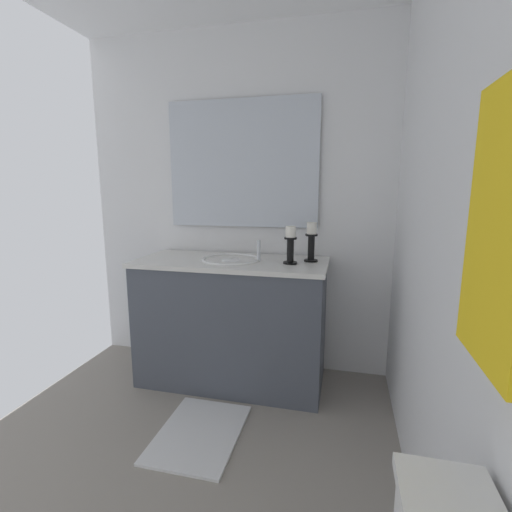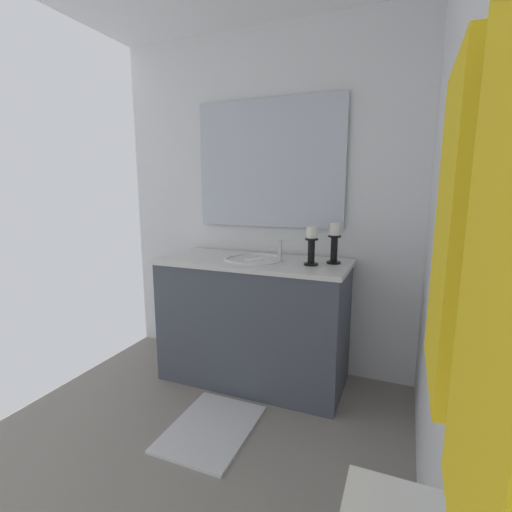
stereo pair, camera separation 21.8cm
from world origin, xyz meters
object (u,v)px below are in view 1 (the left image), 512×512
Objects in this scene: sink_basin at (231,266)px; towel_near_vanity at (501,227)px; bath_mat at (199,433)px; candle_holder_short at (290,244)px; candle_holder_tall at (311,241)px; vanity_cabinet at (232,321)px; mirror at (242,164)px.

sink_basin is 1.92m from towel_near_vanity.
sink_basin reaches higher than bath_mat.
candle_holder_tall is at bearing 131.01° from candle_holder_short.
vanity_cabinet is 1.12m from mirror.
candle_holder_tall is 0.16m from candle_holder_short.
candle_holder_tall reaches higher than sink_basin.
candle_holder_tall is at bearing 98.40° from sink_basin.
sink_basin is at bearing -94.07° from candle_holder_short.
mirror reaches higher than vanity_cabinet.
mirror is 4.25× the size of candle_holder_tall.
bath_mat is (0.62, -0.00, -0.82)m from sink_basin.
candle_holder_tall is (-0.08, 0.53, 0.17)m from sink_basin.
sink_basin is 1.66× the size of candle_holder_short.
towel_near_vanity is at bearing 32.82° from vanity_cabinet.
vanity_cabinet is at bearing -81.61° from candle_holder_tall.
candle_holder_short is at bearing -158.46° from towel_near_vanity.
sink_basin is 0.44m from candle_holder_short.
candle_holder_short is (0.31, 0.40, -0.52)m from mirror.
vanity_cabinet is at bearing -147.18° from towel_near_vanity.
candle_holder_tall is at bearing 143.16° from bath_mat.
mirror is at bearing -151.30° from towel_near_vanity.
towel_near_vanity is (1.65, 0.49, 0.27)m from candle_holder_tall.
sink_basin is 0.74m from mirror.
bath_mat is (0.60, -0.40, -0.99)m from candle_holder_short.
candle_holder_short is at bearing -48.99° from candle_holder_tall.
sink_basin is 1.03m from bath_mat.
candle_holder_short reaches higher than bath_mat.
candle_holder_short is at bearing 145.87° from bath_mat.
bath_mat is (0.91, -0.00, -1.51)m from mirror.
bath_mat is (-0.95, -1.01, -1.27)m from towel_near_vanity.
mirror reaches higher than towel_near_vanity.
vanity_cabinet is at bearing -94.06° from candle_holder_short.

